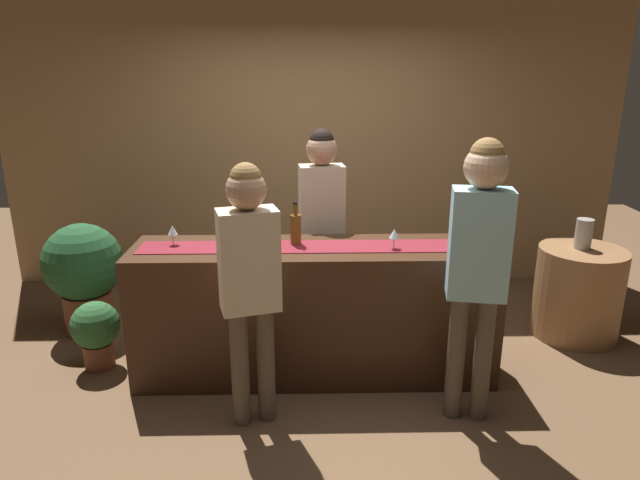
{
  "coord_description": "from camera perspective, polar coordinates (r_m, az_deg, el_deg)",
  "views": [
    {
      "loc": [
        -0.04,
        -3.64,
        2.14
      ],
      "look_at": [
        0.04,
        0.0,
        1.0
      ],
      "focal_mm": 31.63,
      "sensor_mm": 36.0,
      "label": 1
    }
  ],
  "objects": [
    {
      "name": "counter_runner_cloth",
      "position": [
        3.83,
        -0.58,
        -0.67
      ],
      "size": [
        2.38,
        0.28,
        0.01
      ],
      "primitive_type": "cube",
      "color": "maroon",
      "rests_on": "bar_counter"
    },
    {
      "name": "round_side_table",
      "position": [
        5.05,
        24.63,
        -4.84
      ],
      "size": [
        0.68,
        0.68,
        0.74
      ],
      "primitive_type": "cylinder",
      "color": "#996B42",
      "rests_on": "ground"
    },
    {
      "name": "bar_counter",
      "position": [
        4.01,
        -0.56,
        -7.21
      ],
      "size": [
        2.5,
        0.6,
        0.95
      ],
      "primitive_type": "cube",
      "color": "#3D2314",
      "rests_on": "ground"
    },
    {
      "name": "wine_bottle_green",
      "position": [
        3.79,
        -5.88,
        0.78
      ],
      "size": [
        0.07,
        0.07,
        0.3
      ],
      "color": "#194723",
      "rests_on": "bar_counter"
    },
    {
      "name": "customer_browsing",
      "position": [
        3.29,
        -7.17,
        -3.12
      ],
      "size": [
        0.38,
        0.29,
        1.63
      ],
      "rotation": [
        0.0,
        0.0,
        0.28
      ],
      "color": "brown",
      "rests_on": "ground"
    },
    {
      "name": "potted_plant_tall",
      "position": [
        4.98,
        -22.79,
        -2.87
      ],
      "size": [
        0.63,
        0.63,
        0.92
      ],
      "color": "brown",
      "rests_on": "ground"
    },
    {
      "name": "wine_glass_mid_counter",
      "position": [
        3.96,
        -14.7,
        0.91
      ],
      "size": [
        0.07,
        0.07,
        0.14
      ],
      "color": "silver",
      "rests_on": "bar_counter"
    },
    {
      "name": "wine_bottle_amber",
      "position": [
        3.86,
        -2.48,
        1.14
      ],
      "size": [
        0.07,
        0.07,
        0.3
      ],
      "color": "brown",
      "rests_on": "bar_counter"
    },
    {
      "name": "back_wall",
      "position": [
        5.59,
        -0.84,
        10.24
      ],
      "size": [
        6.0,
        0.12,
        2.9
      ],
      "primitive_type": "cube",
      "color": "tan",
      "rests_on": "ground"
    },
    {
      "name": "vase_on_side_table",
      "position": [
        4.92,
        25.13,
        0.57
      ],
      "size": [
        0.13,
        0.13,
        0.24
      ],
      "primitive_type": "cylinder",
      "color": "#A8A399",
      "rests_on": "round_side_table"
    },
    {
      "name": "potted_plant_small",
      "position": [
        4.46,
        -21.73,
        -8.47
      ],
      "size": [
        0.35,
        0.35,
        0.51
      ],
      "color": "brown",
      "rests_on": "ground"
    },
    {
      "name": "wine_glass_near_customer",
      "position": [
        3.79,
        7.53,
        0.58
      ],
      "size": [
        0.07,
        0.07,
        0.14
      ],
      "color": "silver",
      "rests_on": "bar_counter"
    },
    {
      "name": "ground_plane",
      "position": [
        4.23,
        -0.54,
        -13.1
      ],
      "size": [
        10.0,
        10.0,
        0.0
      ],
      "primitive_type": "plane",
      "color": "brown"
    },
    {
      "name": "bartender",
      "position": [
        4.37,
        0.17,
        2.78
      ],
      "size": [
        0.36,
        0.24,
        1.69
      ],
      "rotation": [
        0.0,
        0.0,
        3.26
      ],
      "color": "#26262B",
      "rests_on": "ground"
    },
    {
      "name": "customer_sipping",
      "position": [
        3.4,
        15.75,
        -1.2
      ],
      "size": [
        0.37,
        0.25,
        1.76
      ],
      "rotation": [
        0.0,
        0.0,
        -0.17
      ],
      "color": "brown",
      "rests_on": "ground"
    }
  ]
}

